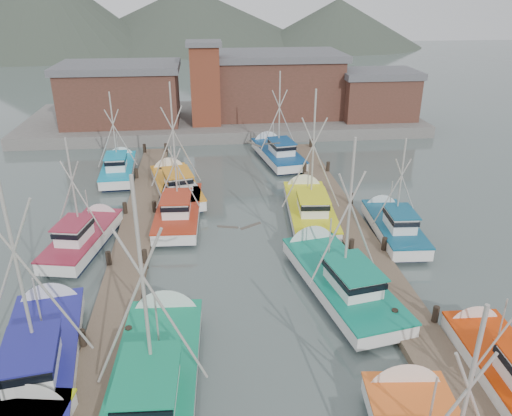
{
  "coord_description": "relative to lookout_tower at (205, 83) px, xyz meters",
  "views": [
    {
      "loc": [
        -2.38,
        -20.18,
        14.73
      ],
      "look_at": [
        0.55,
        6.98,
        2.6
      ],
      "focal_mm": 35.0,
      "sensor_mm": 36.0,
      "label": 1
    }
  ],
  "objects": [
    {
      "name": "boat_6",
      "position": [
        -7.57,
        -35.6,
        -4.86
      ],
      "size": [
        4.37,
        9.99,
        10.81
      ],
      "rotation": [
        0.0,
        0.0,
        0.14
      ],
      "color": "black",
      "rests_on": "ground"
    },
    {
      "name": "boat_8",
      "position": [
        -2.28,
        -21.28,
        -4.88
      ],
      "size": [
        3.21,
        9.12,
        7.21
      ],
      "rotation": [
        0.0,
        0.0,
        -0.05
      ],
      "color": "black",
      "rests_on": "ground"
    },
    {
      "name": "boat_4",
      "position": [
        -2.66,
        -37.32,
        -4.87
      ],
      "size": [
        4.2,
        10.53,
        10.32
      ],
      "rotation": [
        0.0,
        0.0,
        -0.05
      ],
      "color": "black",
      "rests_on": "ground"
    },
    {
      "name": "dock_right",
      "position": [
        9.0,
        -28.96,
        -5.34
      ],
      "size": [
        2.3,
        46.0,
        1.5
      ],
      "color": "brown",
      "rests_on": "ground"
    },
    {
      "name": "boat_9",
      "position": [
        6.7,
        -21.97,
        -4.87
      ],
      "size": [
        3.92,
        9.52,
        9.81
      ],
      "rotation": [
        0.0,
        0.0,
        -0.08
      ],
      "color": "black",
      "rests_on": "ground"
    },
    {
      "name": "gull_near",
      "position": [
        0.72,
        -37.55,
        1.5
      ],
      "size": [
        1.55,
        0.64,
        0.24
      ],
      "rotation": [
        0.0,
        0.0,
        0.19
      ],
      "color": "gray",
      "rests_on": "ground"
    },
    {
      "name": "quay",
      "position": [
        2.0,
        4.0,
        -4.95
      ],
      "size": [
        44.0,
        16.0,
        1.2
      ],
      "primitive_type": "cube",
      "color": "gray",
      "rests_on": "ground"
    },
    {
      "name": "boat_5",
      "position": [
        6.3,
        -31.11,
        -4.87
      ],
      "size": [
        4.86,
        10.39,
        9.43
      ],
      "rotation": [
        0.0,
        0.0,
        0.19
      ],
      "color": "black",
      "rests_on": "ground"
    },
    {
      "name": "boat_12",
      "position": [
        -2.75,
        -16.57,
        -4.87
      ],
      "size": [
        4.6,
        9.53,
        9.46
      ],
      "rotation": [
        0.0,
        0.0,
        0.21
      ],
      "color": "black",
      "rests_on": "ground"
    },
    {
      "name": "shed_right",
      "position": [
        19.0,
        1.0,
        -1.71
      ],
      "size": [
        8.48,
        6.36,
        5.2
      ],
      "color": "brown",
      "rests_on": "quay"
    },
    {
      "name": "boat_7",
      "position": [
        11.3,
        -38.62,
        -4.87
      ],
      "size": [
        3.72,
        8.25,
        9.34
      ],
      "rotation": [
        0.0,
        0.0,
        -0.04
      ],
      "color": "black",
      "rests_on": "ground"
    },
    {
      "name": "boat_14",
      "position": [
        -7.65,
        -12.13,
        -4.87
      ],
      "size": [
        3.22,
        8.18,
        7.84
      ],
      "rotation": [
        0.0,
        0.0,
        0.06
      ],
      "color": "black",
      "rests_on": "ground"
    },
    {
      "name": "shed_center",
      "position": [
        8.0,
        4.0,
        -0.86
      ],
      "size": [
        14.84,
        9.54,
        6.9
      ],
      "color": "brown",
      "rests_on": "quay"
    },
    {
      "name": "shed_left",
      "position": [
        -9.0,
        2.0,
        -1.21
      ],
      "size": [
        12.72,
        8.48,
        6.2
      ],
      "color": "brown",
      "rests_on": "quay"
    },
    {
      "name": "lookout_tower",
      "position": [
        0.0,
        0.0,
        0.0
      ],
      "size": [
        3.6,
        3.6,
        8.5
      ],
      "color": "brown",
      "rests_on": "quay"
    },
    {
      "name": "dock_left",
      "position": [
        -5.0,
        -28.96,
        -5.34
      ],
      "size": [
        2.3,
        46.0,
        1.5
      ],
      "color": "brown",
      "rests_on": "ground"
    },
    {
      "name": "boat_10",
      "position": [
        -7.9,
        -24.83,
        -4.87
      ],
      "size": [
        3.95,
        8.27,
        7.7
      ],
      "rotation": [
        0.0,
        0.0,
        -0.21
      ],
      "color": "black",
      "rests_on": "ground"
    },
    {
      "name": "boat_11",
      "position": [
        11.46,
        -25.33,
        -4.87
      ],
      "size": [
        2.95,
        7.96,
        7.21
      ],
      "rotation": [
        0.0,
        0.0,
        -0.06
      ],
      "color": "black",
      "rests_on": "ground"
    },
    {
      "name": "ground",
      "position": [
        2.0,
        -33.0,
        -5.55
      ],
      "size": [
        260.0,
        260.0,
        0.0
      ],
      "primitive_type": "plane",
      "color": "#50605D",
      "rests_on": "ground"
    },
    {
      "name": "gull_far",
      "position": [
        2.18,
        -32.35,
        2.9
      ],
      "size": [
        1.48,
        0.65,
        0.24
      ],
      "rotation": [
        0.0,
        0.0,
        -0.62
      ],
      "color": "gray",
      "rests_on": "ground"
    },
    {
      "name": "boat_13",
      "position": [
        6.25,
        -9.32,
        -4.87
      ],
      "size": [
        4.17,
        9.43,
        8.96
      ],
      "rotation": [
        0.0,
        0.0,
        0.16
      ],
      "color": "black",
      "rests_on": "ground"
    },
    {
      "name": "distant_hills",
      "position": [
        -10.76,
        89.59,
        -5.55
      ],
      "size": [
        175.0,
        140.0,
        42.0
      ],
      "color": "#3B4439",
      "rests_on": "ground"
    }
  ]
}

